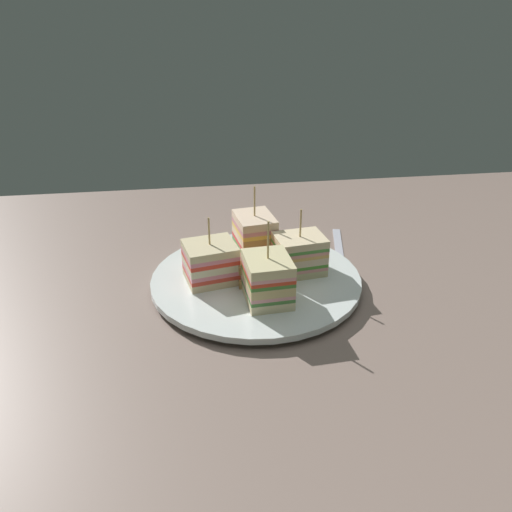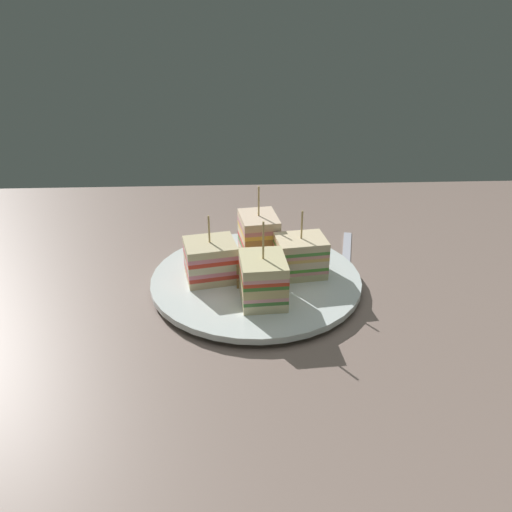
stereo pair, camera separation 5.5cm
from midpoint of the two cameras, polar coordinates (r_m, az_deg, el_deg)
name	(u,v)px [view 2 (the right image)]	position (r cm, az deg, el deg)	size (l,w,h in cm)	color
ground_plane	(256,292)	(67.61, 2.35, -4.11)	(126.32, 81.18, 1.80)	gray
plate	(256,280)	(66.70, 2.38, -2.79)	(27.53, 27.53, 1.48)	white
sandwich_wedge_0	(211,261)	(64.74, -2.71, -0.63)	(7.36, 6.77, 8.71)	beige
sandwich_wedge_1	(263,280)	(60.03, 3.44, -2.74)	(5.66, 6.71, 10.34)	beige
sandwich_wedge_2	(300,256)	(66.44, 7.39, -0.06)	(6.98, 5.84, 8.90)	beige
sandwich_wedge_3	(259,236)	(70.19, 2.57, 2.19)	(5.75, 7.00, 10.39)	beige
chip_pile	(255,264)	(66.99, 2.25, -0.96)	(6.40, 6.61, 2.45)	#EFD57B
spoon	(346,265)	(73.17, 12.27, -1.00)	(5.47, 15.70, 1.00)	silver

